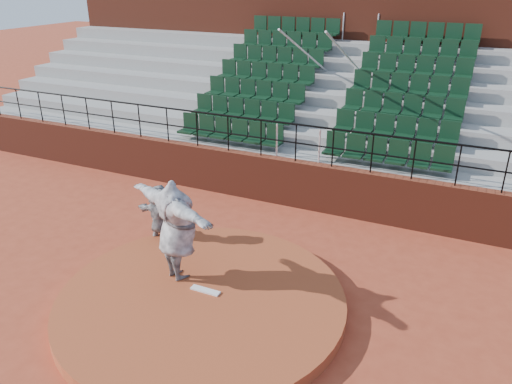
{
  "coord_description": "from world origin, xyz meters",
  "views": [
    {
      "loc": [
        4.24,
        -6.74,
        5.92
      ],
      "look_at": [
        0.0,
        2.5,
        1.4
      ],
      "focal_mm": 35.0,
      "sensor_mm": 36.0,
      "label": 1
    }
  ],
  "objects": [
    {
      "name": "press_box_facade",
      "position": [
        0.0,
        12.6,
        3.55
      ],
      "size": [
        24.0,
        3.0,
        7.1
      ],
      "primitive_type": "cube",
      "color": "maroon",
      "rests_on": "ground"
    },
    {
      "name": "pitchers_mound",
      "position": [
        0.0,
        0.0,
        0.12
      ],
      "size": [
        5.5,
        5.5,
        0.25
      ],
      "primitive_type": "cylinder",
      "color": "#A34624",
      "rests_on": "ground"
    },
    {
      "name": "wall_railing",
      "position": [
        0.0,
        5.0,
        2.03
      ],
      "size": [
        24.04,
        0.05,
        1.03
      ],
      "color": "black",
      "rests_on": "boundary_wall"
    },
    {
      "name": "boundary_wall",
      "position": [
        0.0,
        5.0,
        0.65
      ],
      "size": [
        24.0,
        0.3,
        1.3
      ],
      "primitive_type": "cube",
      "color": "maroon",
      "rests_on": "ground"
    },
    {
      "name": "seating_deck",
      "position": [
        0.0,
        8.65,
        1.44
      ],
      "size": [
        24.0,
        5.97,
        4.63
      ],
      "color": "gray",
      "rests_on": "ground"
    },
    {
      "name": "fielder",
      "position": [
        -2.03,
        1.62,
        0.77
      ],
      "size": [
        1.45,
        0.53,
        1.53
      ],
      "primitive_type": "imported",
      "rotation": [
        0.0,
        0.0,
        3.09
      ],
      "color": "black",
      "rests_on": "ground"
    },
    {
      "name": "pitcher",
      "position": [
        -0.73,
        0.39,
        1.31
      ],
      "size": [
        2.67,
        1.71,
        2.12
      ],
      "primitive_type": "imported",
      "rotation": [
        0.0,
        0.0,
        2.72
      ],
      "color": "black",
      "rests_on": "pitchers_mound"
    },
    {
      "name": "ground",
      "position": [
        0.0,
        0.0,
        0.0
      ],
      "size": [
        90.0,
        90.0,
        0.0
      ],
      "primitive_type": "plane",
      "color": "#A53E25",
      "rests_on": "ground"
    },
    {
      "name": "pitching_rubber",
      "position": [
        0.0,
        0.15,
        0.27
      ],
      "size": [
        0.6,
        0.15,
        0.03
      ],
      "primitive_type": "cube",
      "color": "white",
      "rests_on": "pitchers_mound"
    }
  ]
}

